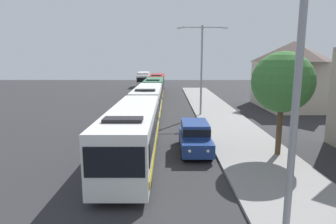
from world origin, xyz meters
The scene contains 10 objects.
bus_lead centered at (-1.30, 12.62, 1.69)m, with size 2.58×11.79×3.21m.
bus_second_in_line centered at (-1.30, 25.12, 1.69)m, with size 2.58×11.43×3.21m.
bus_middle centered at (-1.30, 37.63, 1.69)m, with size 2.58×10.52×3.21m.
bus_fourth_in_line centered at (-1.30, 49.61, 1.69)m, with size 2.58×11.85×3.21m.
white_suv centered at (2.40, 14.17, 1.03)m, with size 1.86×4.82×1.90m.
box_truck_oncoming centered at (-4.60, 58.40, 1.70)m, with size 2.35×6.92×3.15m.
streetlamp_near centered at (4.10, 4.13, 5.39)m, with size 5.53×0.28×8.65m.
streetlamp_mid centered at (4.10, 25.92, 5.52)m, with size 5.01×0.28×8.97m.
roadside_tree centered at (7.33, 13.20, 4.48)m, with size 3.54×3.54×6.11m.
house_distant_gabled centered at (15.59, 31.19, 4.05)m, with size 7.27×10.43×7.94m.
Camera 1 is at (0.70, -3.37, 5.75)m, focal length 30.60 mm.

